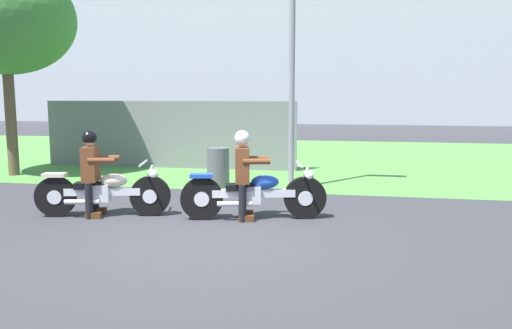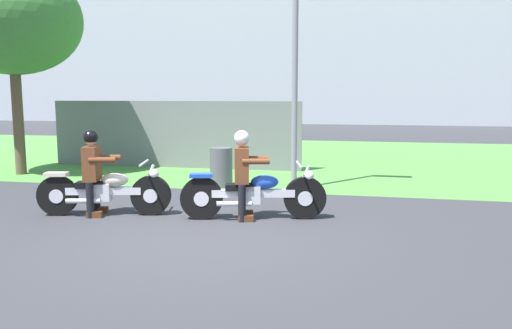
{
  "view_description": "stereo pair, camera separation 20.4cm",
  "coord_description": "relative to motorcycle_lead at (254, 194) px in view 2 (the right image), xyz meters",
  "views": [
    {
      "loc": [
        1.98,
        -6.69,
        1.97
      ],
      "look_at": [
        0.44,
        1.37,
        0.85
      ],
      "focal_mm": 36.07,
      "sensor_mm": 36.0,
      "label": 1
    },
    {
      "loc": [
        2.18,
        -6.64,
        1.97
      ],
      "look_at": [
        0.44,
        1.37,
        0.85
      ],
      "focal_mm": 36.07,
      "sensor_mm": 36.0,
      "label": 2
    }
  ],
  "objects": [
    {
      "name": "ground",
      "position": [
        -0.45,
        -1.17,
        -0.41
      ],
      "size": [
        120.0,
        120.0,
        0.0
      ],
      "primitive_type": "plane",
      "color": "#38383D"
    },
    {
      "name": "grass_verge",
      "position": [
        -0.45,
        8.26,
        -0.4
      ],
      "size": [
        60.0,
        12.0,
        0.01
      ],
      "primitive_type": "cube",
      "color": "#549342",
      "rests_on": "ground"
    },
    {
      "name": "stadium_facade",
      "position": [
        -0.15,
        30.76,
        7.5
      ],
      "size": [
        62.76,
        8.0,
        15.81
      ],
      "primitive_type": "cube",
      "color": "#B2B7C1",
      "rests_on": "ground"
    },
    {
      "name": "motorcycle_lead",
      "position": [
        0.0,
        0.0,
        0.0
      ],
      "size": [
        2.28,
        0.82,
        0.9
      ],
      "rotation": [
        0.0,
        0.0,
        0.23
      ],
      "color": "black",
      "rests_on": "ground"
    },
    {
      "name": "rider_lead",
      "position": [
        -0.16,
        -0.04,
        0.42
      ],
      "size": [
        0.62,
        0.55,
        1.42
      ],
      "rotation": [
        0.0,
        0.0,
        0.23
      ],
      "color": "black",
      "rests_on": "ground"
    },
    {
      "name": "motorcycle_follow",
      "position": [
        -2.45,
        -0.26,
        -0.01
      ],
      "size": [
        2.15,
        0.79,
        0.88
      ],
      "rotation": [
        0.0,
        0.0,
        0.23
      ],
      "color": "black",
      "rests_on": "ground"
    },
    {
      "name": "rider_follow",
      "position": [
        -2.61,
        -0.3,
        0.42
      ],
      "size": [
        0.62,
        0.55,
        1.41
      ],
      "rotation": [
        0.0,
        0.0,
        0.23
      ],
      "color": "black",
      "rests_on": "ground"
    },
    {
      "name": "tree_roadside",
      "position": [
        -6.68,
        3.32,
        3.33
      ],
      "size": [
        3.28,
        3.28,
        5.07
      ],
      "color": "brown",
      "rests_on": "ground"
    },
    {
      "name": "streetlight_pole",
      "position": [
        0.38,
        2.71,
        2.88
      ],
      "size": [
        0.96,
        0.2,
        5.18
      ],
      "color": "gray",
      "rests_on": "ground"
    },
    {
      "name": "trash_can",
      "position": [
        -1.3,
        2.64,
        0.02
      ],
      "size": [
        0.48,
        0.48,
        0.85
      ],
      "primitive_type": "cylinder",
      "color": "#595E5B",
      "rests_on": "ground"
    },
    {
      "name": "fence_segment",
      "position": [
        -3.4,
        5.25,
        0.49
      ],
      "size": [
        7.0,
        0.06,
        1.8
      ],
      "primitive_type": "cube",
      "color": "slate",
      "rests_on": "ground"
    }
  ]
}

